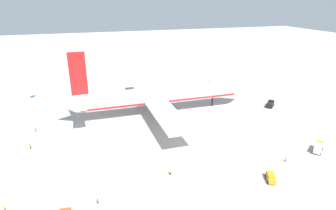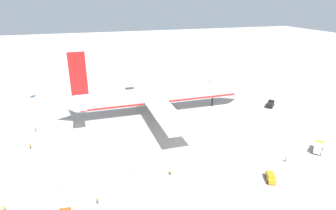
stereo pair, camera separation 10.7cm
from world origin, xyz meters
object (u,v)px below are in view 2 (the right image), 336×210
(ground_worker_3, at_px, (36,129))
(ground_worker_1, at_px, (30,146))
(service_truck_3, at_px, (318,147))
(airliner, at_px, (158,96))
(service_truck_1, at_px, (270,104))
(ground_worker_2, at_px, (286,159))
(traffic_cone_3, at_px, (130,173))
(traffic_cone_2, at_px, (222,83))
(traffic_cone_0, at_px, (59,188))
(traffic_cone_1, at_px, (231,94))
(baggage_cart_0, at_px, (33,96))
(ground_worker_0, at_px, (98,201))
(baggage_cart_1, at_px, (211,82))
(ground_worker_5, at_px, (4,208))
(service_van, at_px, (271,177))
(ground_worker_4, at_px, (170,172))

(ground_worker_3, bearing_deg, ground_worker_1, -91.02)
(service_truck_3, bearing_deg, airliner, 129.91)
(service_truck_1, relative_size, ground_worker_2, 3.33)
(traffic_cone_3, bearing_deg, airliner, 64.27)
(traffic_cone_2, bearing_deg, ground_worker_2, -104.45)
(traffic_cone_0, bearing_deg, airliner, 47.71)
(service_truck_3, relative_size, ground_worker_3, 3.02)
(service_truck_1, relative_size, traffic_cone_1, 9.78)
(traffic_cone_0, bearing_deg, traffic_cone_2, 40.83)
(baggage_cart_0, relative_size, ground_worker_2, 1.79)
(ground_worker_0, height_order, traffic_cone_2, ground_worker_0)
(service_truck_3, xyz_separation_m, ground_worker_0, (-66.17, -3.69, -0.78))
(baggage_cart_1, bearing_deg, ground_worker_5, -138.14)
(traffic_cone_2, bearing_deg, traffic_cone_3, -132.58)
(service_van, bearing_deg, traffic_cone_0, 166.17)
(traffic_cone_0, distance_m, traffic_cone_1, 93.69)
(ground_worker_1, distance_m, traffic_cone_1, 91.25)
(traffic_cone_0, height_order, traffic_cone_1, same)
(service_truck_1, xyz_separation_m, service_van, (-32.78, -45.24, -0.27))
(ground_worker_5, bearing_deg, ground_worker_0, -10.12)
(baggage_cart_1, bearing_deg, ground_worker_3, -156.51)
(ground_worker_2, xyz_separation_m, traffic_cone_1, (15.44, 59.32, -0.54))
(service_truck_3, height_order, traffic_cone_1, service_truck_3)
(service_truck_3, relative_size, traffic_cone_1, 9.70)
(airliner, height_order, baggage_cart_0, airliner)
(baggage_cart_0, bearing_deg, airliner, -35.78)
(baggage_cart_0, bearing_deg, ground_worker_1, -84.24)
(baggage_cart_1, height_order, ground_worker_5, ground_worker_5)
(ground_worker_1, relative_size, ground_worker_5, 1.01)
(airliner, height_order, ground_worker_2, airliner)
(ground_worker_3, bearing_deg, ground_worker_0, -68.44)
(airliner, height_order, service_truck_1, airliner)
(service_truck_3, height_order, traffic_cone_3, service_truck_3)
(ground_worker_2, bearing_deg, ground_worker_0, -177.76)
(service_truck_1, relative_size, ground_worker_5, 3.14)
(traffic_cone_3, bearing_deg, baggage_cart_0, 113.06)
(baggage_cart_0, height_order, traffic_cone_1, traffic_cone_1)
(service_truck_3, bearing_deg, service_truck_1, 75.02)
(service_van, distance_m, traffic_cone_1, 70.41)
(traffic_cone_3, bearing_deg, ground_worker_0, -133.42)
(service_truck_1, bearing_deg, airliner, 170.28)
(ground_worker_3, xyz_separation_m, ground_worker_4, (37.19, -39.12, -0.04))
(ground_worker_1, bearing_deg, ground_worker_5, -93.70)
(ground_worker_0, distance_m, ground_worker_1, 37.17)
(ground_worker_0, bearing_deg, ground_worker_2, 2.24)
(traffic_cone_0, bearing_deg, service_truck_1, 20.89)
(ground_worker_1, bearing_deg, service_truck_1, 5.09)
(airliner, bearing_deg, traffic_cone_0, -132.29)
(traffic_cone_3, bearing_deg, ground_worker_3, 127.34)
(ground_worker_5, xyz_separation_m, traffic_cone_3, (29.06, 6.14, -0.60))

